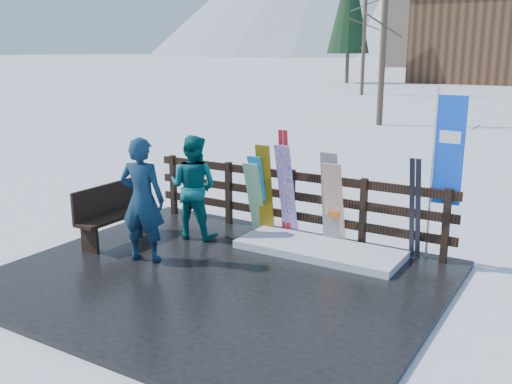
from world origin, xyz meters
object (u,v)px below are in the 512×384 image
Objects in this scene: snowboard_4 at (330,200)px; person_back at (193,187)px; snowboard_1 at (255,198)px; snowboard_5 at (334,205)px; rental_flag at (445,157)px; person_front at (142,200)px; bench at (113,211)px; snowboard_0 at (259,194)px; snowboard_2 at (265,190)px; snowboard_3 at (287,192)px.

snowboard_4 is 0.90× the size of person_back.
snowboard_5 is (1.48, 0.00, 0.08)m from snowboard_1.
rental_flag reaches higher than person_front.
bench is at bearing -152.93° from snowboard_4.
snowboard_0 is 0.82× the size of person_back.
snowboard_5 is 0.82× the size of person_back.
snowboard_3 reaches higher than snowboard_2.
snowboard_4 is (3.19, 1.63, 0.27)m from bench.
snowboard_5 is 2.37m from person_back.
snowboard_0 is 3.16m from rental_flag.
snowboard_5 is 0.76× the size of person_front.
person_front is (-0.74, -2.03, 0.32)m from snowboard_1.
snowboard_3 is (2.40, 1.63, 0.30)m from bench.
snowboard_5 is at bearing -0.00° from snowboard_0.
snowboard_3 is 2.61m from rental_flag.
person_front is (-2.15, -2.03, 0.16)m from snowboard_4.
snowboard_2 is at bearing -174.67° from rental_flag.
snowboard_5 is (1.40, -0.00, 0.01)m from snowboard_0.
snowboard_0 is 0.91× the size of snowboard_4.
rental_flag is at bearing 9.15° from snowboard_4.
bench is 0.58× the size of rental_flag.
person_back is at bearing -138.51° from snowboard_0.
rental_flag is (2.90, 0.27, 0.81)m from snowboard_2.
bench is 0.94× the size of snowboard_2.
rental_flag is (3.01, 0.27, 0.91)m from snowboard_0.
snowboard_0 is at bearing -147.87° from person_back.
snowboard_1 is 0.82× the size of snowboard_4.
snowboard_0 is 0.86× the size of snowboard_3.
snowboard_1 is 0.74× the size of person_back.
snowboard_3 reaches higher than snowboard_4.
snowboard_3 is 0.88× the size of person_front.
snowboard_1 is 3.25m from rental_flag.
rental_flag reaches higher than snowboard_1.
snowboard_2 is at bearing -151.55° from person_back.
snowboard_4 reaches higher than bench.
snowboard_5 reaches higher than snowboard_0.
snowboard_2 is at bearing 0.00° from snowboard_0.
bench is at bearing 31.80° from person_back.
rental_flag reaches higher than snowboard_3.
snowboard_1 is at bearing -175.01° from rental_flag.
person_front is (-2.21, -2.03, 0.24)m from snowboard_5.
person_back is (-3.86, -1.02, -0.72)m from rental_flag.
person_back reaches higher than bench.
snowboard_0 is 2.20m from person_front.
snowboard_3 is 1.06× the size of snowboard_4.
snowboard_1 is at bearing 180.00° from snowboard_5.
snowboard_1 is 1.42m from snowboard_4.
snowboard_2 is 3.02m from rental_flag.
snowboard_5 is at bearing 0.00° from snowboard_1.
snowboard_4 is 1.10× the size of snowboard_5.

